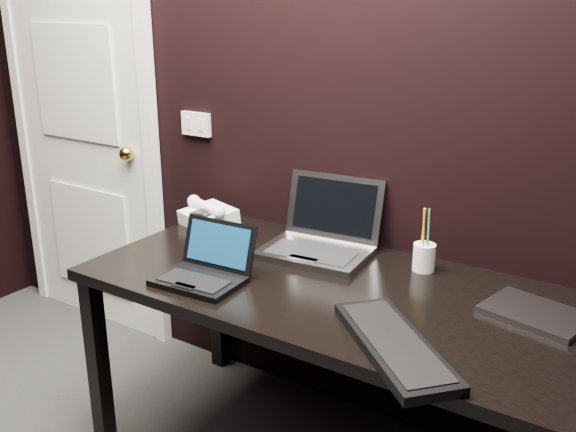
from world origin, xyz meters
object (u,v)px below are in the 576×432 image
Objects in this scene: netbook at (204,270)px; mobile_phone at (196,231)px; desk at (336,306)px; closed_laptop at (535,314)px; ext_keyboard at (394,345)px; door at (83,125)px; silver_laptop at (320,240)px; pen_cup at (424,256)px; desk_phone at (208,215)px.

mobile_phone is at bearing 135.05° from netbook.
desk is 5.31× the size of closed_laptop.
desk is 0.44m from ext_keyboard.
door is 2.10m from ext_keyboard.
netbook is at bearing 174.45° from ext_keyboard.
desk is at bearing 28.19° from netbook.
ext_keyboard is at bearing -43.58° from silver_laptop.
netbook reaches higher than closed_laptop.
pen_cup is (0.38, 0.05, 0.00)m from silver_laptop.
netbook reaches higher than desk.
desk_phone is (-0.34, 0.43, 0.01)m from netbook.
mobile_phone is (-0.47, -0.15, -0.01)m from silver_laptop.
desk is at bearing -5.74° from mobile_phone.
mobile_phone is (-1.26, -0.06, 0.03)m from closed_laptop.
netbook is at bearing -24.80° from door.
desk_phone is 1.13× the size of pen_cup.
door is 9.52× the size of pen_cup.
desk_phone is at bearing 179.66° from silver_laptop.
pen_cup is at bearing 13.52° from mobile_phone.
door is 8.46× the size of desk_phone.
desk is 4.13× the size of silver_laptop.
ext_keyboard is at bearing -19.12° from mobile_phone.
mobile_phone reaches higher than closed_laptop.
desk_phone reaches higher than ext_keyboard.
door is at bearing 161.75° from ext_keyboard.
ext_keyboard is at bearing -25.19° from desk_phone.
mobile_phone is at bearing -162.13° from silver_laptop.
netbook is 0.55m from desk_phone.
ext_keyboard is at bearing -123.63° from closed_laptop.
desk is 0.32m from silver_laptop.
door is 0.97m from desk_phone.
desk_phone is at bearing 154.81° from ext_keyboard.
desk is at bearing -48.82° from silver_laptop.
pen_cup is at bearing 160.49° from closed_laptop.
door is 1.07m from mobile_phone.
silver_laptop reaches higher than ext_keyboard.
silver_laptop is 4.01× the size of mobile_phone.
silver_laptop reaches higher than desk.
silver_laptop is at bearing 131.18° from desk.
mobile_phone is (-0.99, 0.34, 0.02)m from ext_keyboard.
closed_laptop is at bearing 12.01° from desk.
desk_phone is at bearing -176.88° from pen_cup.
mobile_phone is at bearing -66.13° from desk_phone.
netbook is 0.62× the size of ext_keyboard.
closed_laptop is (0.99, 0.33, -0.03)m from netbook.
closed_laptop is 1.42× the size of pen_cup.
desk is at bearing -16.87° from desk_phone.
silver_laptop reaches higher than closed_laptop.
desk is 16.54× the size of mobile_phone.
pen_cup reaches higher than ext_keyboard.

